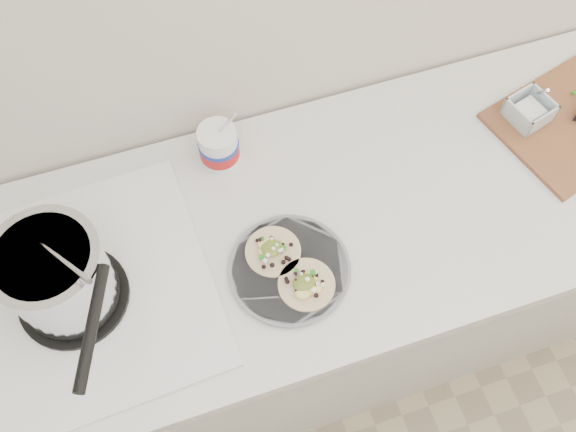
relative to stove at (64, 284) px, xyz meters
name	(u,v)px	position (x,y,z in m)	size (l,w,h in m)	color
counter	(284,296)	(0.48, 0.03, -0.54)	(2.44, 0.66, 0.90)	silver
stove	(64,284)	(0.00, 0.00, 0.00)	(0.60, 0.56, 0.27)	silver
taco_plate	(290,268)	(0.45, -0.08, -0.07)	(0.27, 0.27, 0.04)	slate
tub	(220,144)	(0.39, 0.25, -0.02)	(0.10, 0.10, 0.21)	white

